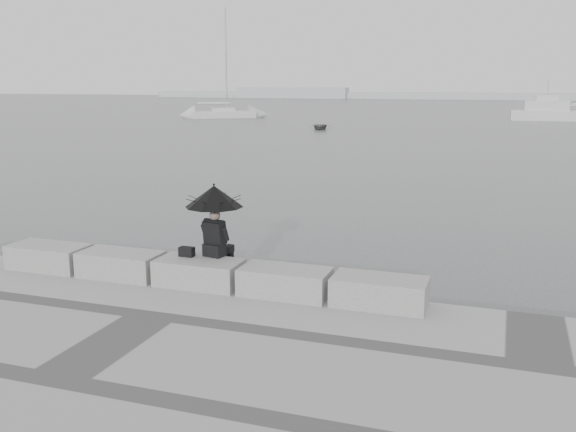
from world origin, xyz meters
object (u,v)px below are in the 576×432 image
at_px(motor_cruiser, 555,112).
at_px(dinghy, 320,126).
at_px(sailboat_left, 223,113).
at_px(seated_person, 214,205).

height_order(motor_cruiser, dinghy, motor_cruiser).
bearing_deg(sailboat_left, seated_person, -97.28).
xyz_separation_m(seated_person, sailboat_left, (-27.59, 60.11, -1.46)).
distance_m(seated_person, sailboat_left, 66.15).
relative_size(seated_person, sailboat_left, 0.11).
bearing_deg(sailboat_left, motor_cruiser, -20.98).
bearing_deg(seated_person, sailboat_left, 126.39).
xyz_separation_m(motor_cruiser, dinghy, (-21.05, -21.27, -0.65)).
xyz_separation_m(seated_person, dinghy, (-11.39, 46.05, -1.74)).
relative_size(sailboat_left, dinghy, 4.43).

